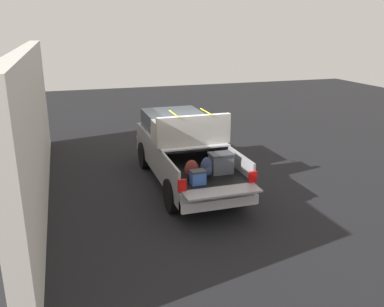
# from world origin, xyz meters

# --- Properties ---
(ground_plane) EXTENTS (40.00, 40.00, 0.00)m
(ground_plane) POSITION_xyz_m (0.00, 0.00, 0.00)
(ground_plane) COLOR black
(pickup_truck) EXTENTS (6.05, 2.06, 2.23)m
(pickup_truck) POSITION_xyz_m (0.37, -0.00, 0.98)
(pickup_truck) COLOR gray
(pickup_truck) RESTS_ON ground_plane
(building_facade) EXTENTS (11.55, 0.36, 3.96)m
(building_facade) POSITION_xyz_m (0.10, 4.08, 1.98)
(building_facade) COLOR silver
(building_facade) RESTS_ON ground_plane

